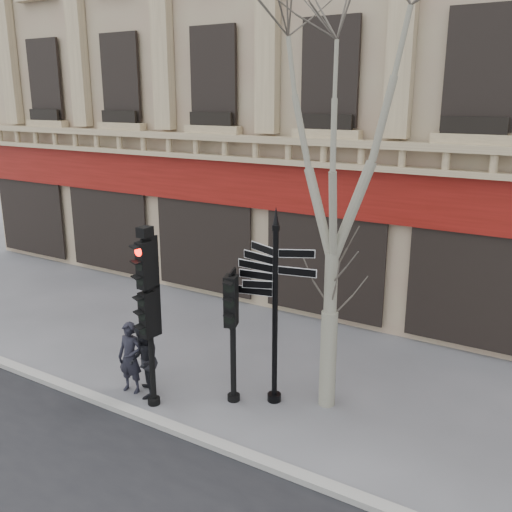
% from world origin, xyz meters
% --- Properties ---
extents(ground, '(80.00, 80.00, 0.00)m').
position_xyz_m(ground, '(0.00, 0.00, 0.00)').
color(ground, '#57575B').
rests_on(ground, ground).
extents(kerb, '(80.00, 0.25, 0.12)m').
position_xyz_m(kerb, '(0.00, -1.40, 0.06)').
color(kerb, gray).
rests_on(kerb, ground).
extents(building, '(28.00, 15.52, 18.00)m').
position_xyz_m(building, '(0.00, 12.48, 8.99)').
color(building, tan).
rests_on(building, ground).
extents(fingerpost, '(1.74, 1.74, 4.00)m').
position_xyz_m(fingerpost, '(1.01, 0.52, 2.69)').
color(fingerpost, black).
rests_on(fingerpost, ground).
extents(traffic_signal_main, '(0.43, 0.32, 3.64)m').
position_xyz_m(traffic_signal_main, '(-0.98, -0.86, 2.30)').
color(traffic_signal_main, black).
rests_on(traffic_signal_main, ground).
extents(traffic_signal_secondary, '(0.53, 0.46, 2.66)m').
position_xyz_m(traffic_signal_secondary, '(0.30, 0.11, 1.86)').
color(traffic_signal_secondary, black).
rests_on(traffic_signal_secondary, ground).
extents(plane_tree, '(2.87, 2.87, 7.63)m').
position_xyz_m(plane_tree, '(1.97, 0.96, 5.36)').
color(plane_tree, gray).
rests_on(plane_tree, ground).
extents(pedestrian_a, '(0.60, 0.44, 1.52)m').
position_xyz_m(pedestrian_a, '(-1.72, -0.70, 0.76)').
color(pedestrian_a, black).
rests_on(pedestrian_a, ground).
extents(pedestrian_b, '(0.92, 0.94, 1.53)m').
position_xyz_m(pedestrian_b, '(-1.37, -0.69, 0.76)').
color(pedestrian_b, black).
rests_on(pedestrian_b, ground).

